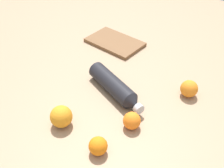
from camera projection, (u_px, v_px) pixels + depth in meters
The scene contains 7 objects.
ground_plane at pixel (109, 84), 1.19m from camera, with size 2.40×2.40×0.00m, color #9E7F60.
water_bottle at pixel (115, 87), 1.12m from camera, with size 0.31×0.19×0.07m.
orange_0 at pixel (98, 146), 0.89m from camera, with size 0.06×0.06×0.06m, color orange.
orange_1 at pixel (132, 121), 0.98m from camera, with size 0.06×0.06×0.06m, color orange.
orange_2 at pixel (61, 116), 0.98m from camera, with size 0.08×0.08×0.08m, color orange.
orange_3 at pixel (189, 89), 1.11m from camera, with size 0.07×0.07×0.07m, color orange.
cutting_board at pixel (115, 42), 1.45m from camera, with size 0.29×0.18×0.02m, color brown.
Camera 1 is at (-0.49, 0.78, 0.75)m, focal length 43.65 mm.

